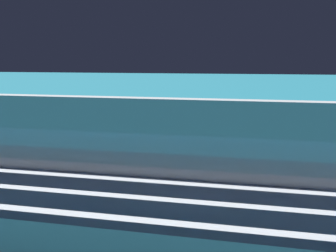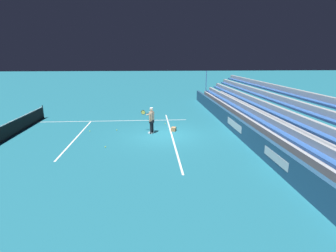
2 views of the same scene
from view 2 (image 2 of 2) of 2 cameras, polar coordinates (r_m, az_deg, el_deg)
ground_plane at (r=16.92m, az=-0.89°, el=-1.96°), size 160.00×160.00×0.00m
court_baseline_white at (r=16.95m, az=0.80°, el=-1.92°), size 12.00×0.10×0.01m
court_sideline_white at (r=21.10m, az=-12.42°, el=1.09°), size 0.10×12.00×0.01m
court_service_line_white at (r=17.53m, az=-19.17°, el=-2.20°), size 8.22×0.10×0.01m
back_wall_sponsor_board at (r=17.64m, az=14.57°, el=0.11°), size 27.98×0.25×1.10m
bleacher_stand at (r=18.42m, az=21.20°, el=0.87°), size 26.58×3.20×3.40m
tennis_player at (r=17.11m, az=-3.67°, el=1.30°), size 0.87×0.90×1.71m
ball_box_cardboard at (r=17.79m, az=1.23°, el=-0.68°), size 0.47×0.41×0.26m
tennis_ball_near_player at (r=18.44m, az=-16.68°, el=-1.07°), size 0.07×0.07×0.07m
tennis_ball_midcourt at (r=19.65m, az=-0.63°, el=0.52°), size 0.07×0.07×0.07m
tennis_ball_toward_net at (r=15.03m, az=-13.49°, el=-4.44°), size 0.07×0.07×0.07m
tennis_ball_stray_back at (r=18.27m, az=-11.10°, el=-0.86°), size 0.07×0.07×0.07m
tennis_net at (r=18.92m, az=-31.46°, el=-0.82°), size 11.09×0.09×1.07m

